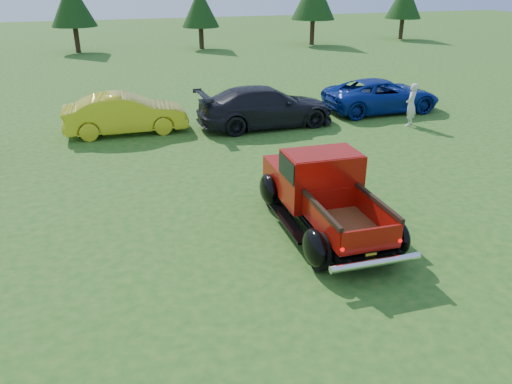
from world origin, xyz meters
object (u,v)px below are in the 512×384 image
pickup_truck (320,190)px  spectator (411,105)px  tree_mid_left (72,3)px  show_car_yellow (126,114)px  tree_mid_right (200,8)px  show_car_grey (266,107)px  tree_far_east (405,0)px  show_car_blue (382,95)px

pickup_truck → spectator: size_ratio=2.93×
tree_mid_left → show_car_yellow: 22.08m
tree_mid_right → spectator: 23.54m
show_car_yellow → spectator: spectator is taller
tree_mid_left → show_car_grey: tree_mid_left is taller
tree_mid_right → tree_far_east: (18.00, 0.50, 0.27)m
tree_far_east → tree_mid_right: bearing=-178.4°
tree_mid_right → show_car_blue: 21.37m
tree_mid_right → show_car_grey: tree_mid_right is taller
show_car_grey → show_car_blue: show_car_grey is taller
tree_mid_right → show_car_blue: size_ratio=0.91×
pickup_truck → show_car_yellow: 9.33m
show_car_grey → show_car_blue: (5.28, 0.56, -0.07)m
tree_mid_right → pickup_truck: bearing=-97.7°
tree_far_east → pickup_truck: size_ratio=1.03×
show_car_blue → spectator: size_ratio=3.02×
show_car_blue → pickup_truck: bearing=141.5°
tree_mid_right → spectator: tree_mid_right is taller
show_car_yellow → tree_far_east: bearing=-48.9°
tree_far_east → spectator: bearing=-122.8°
pickup_truck → show_car_blue: size_ratio=0.97×
tree_far_east → show_car_grey: size_ratio=0.94×
show_car_blue → spectator: bearing=176.9°
pickup_truck → show_car_yellow: bearing=114.5°
show_car_yellow → show_car_blue: (10.31, -0.19, -0.04)m
show_car_grey → spectator: size_ratio=3.20×
tree_far_east → show_car_yellow: bearing=-140.0°
tree_mid_left → pickup_truck: 31.03m
spectator → show_car_grey: bearing=-59.5°
show_car_grey → show_car_yellow: bearing=80.4°
pickup_truck → show_car_grey: pickup_truck is taller
tree_mid_left → show_car_grey: 23.69m
tree_mid_left → show_car_blue: tree_mid_left is taller
tree_mid_right → spectator: size_ratio=2.76×
pickup_truck → show_car_yellow: (-3.52, 8.64, -0.10)m
pickup_truck → spectator: 9.11m
tree_mid_left → show_car_blue: 25.17m
show_car_yellow → show_car_blue: bearing=-89.9°
tree_mid_left → spectator: tree_mid_left is taller
show_car_blue → spectator: 2.23m
tree_mid_left → show_car_yellow: tree_mid_left is taller
show_car_blue → tree_mid_left: bearing=28.4°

